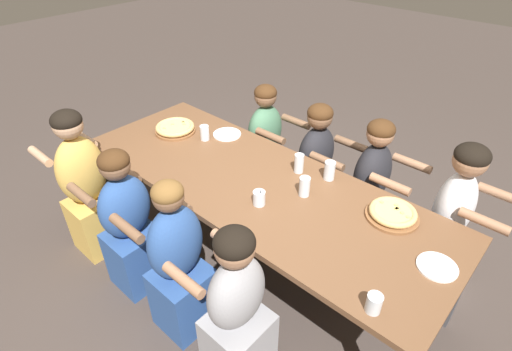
# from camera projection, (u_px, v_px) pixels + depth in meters

# --- Properties ---
(ground_plane) EXTENTS (18.00, 18.00, 0.00)m
(ground_plane) POSITION_uv_depth(u_px,v_px,m) (256.00, 260.00, 3.18)
(ground_plane) COLOR #423833
(ground_plane) RESTS_ON ground
(dining_table) EXTENTS (2.76, 0.99, 0.78)m
(dining_table) POSITION_uv_depth(u_px,v_px,m) (256.00, 189.00, 2.77)
(dining_table) COLOR brown
(dining_table) RESTS_ON ground
(pizza_board_main) EXTENTS (0.33, 0.33, 0.06)m
(pizza_board_main) POSITION_uv_depth(u_px,v_px,m) (175.00, 128.00, 3.30)
(pizza_board_main) COLOR brown
(pizza_board_main) RESTS_ON dining_table
(pizza_board_second) EXTENTS (0.32, 0.32, 0.06)m
(pizza_board_second) POSITION_uv_depth(u_px,v_px,m) (393.00, 213.00, 2.41)
(pizza_board_second) COLOR brown
(pizza_board_second) RESTS_ON dining_table
(empty_plate_a) EXTENTS (0.23, 0.23, 0.02)m
(empty_plate_a) POSITION_uv_depth(u_px,v_px,m) (227.00, 134.00, 3.27)
(empty_plate_a) COLOR white
(empty_plate_a) RESTS_ON dining_table
(empty_plate_b) EXTENTS (0.21, 0.21, 0.02)m
(empty_plate_b) POSITION_uv_depth(u_px,v_px,m) (437.00, 267.00, 2.10)
(empty_plate_b) COLOR white
(empty_plate_b) RESTS_ON dining_table
(cocktail_glass_blue) EXTENTS (0.08, 0.08, 0.12)m
(cocktail_glass_blue) POSITION_uv_depth(u_px,v_px,m) (259.00, 199.00, 2.51)
(cocktail_glass_blue) COLOR silver
(cocktail_glass_blue) RESTS_ON dining_table
(drinking_glass_a) EXTENTS (0.07, 0.07, 0.12)m
(drinking_glass_a) POSITION_uv_depth(u_px,v_px,m) (205.00, 134.00, 3.18)
(drinking_glass_a) COLOR silver
(drinking_glass_a) RESTS_ON dining_table
(drinking_glass_b) EXTENTS (0.08, 0.08, 0.13)m
(drinking_glass_b) POSITION_uv_depth(u_px,v_px,m) (329.00, 171.00, 2.73)
(drinking_glass_b) COLOR silver
(drinking_glass_b) RESTS_ON dining_table
(drinking_glass_c) EXTENTS (0.08, 0.08, 0.10)m
(drinking_glass_c) POSITION_uv_depth(u_px,v_px,m) (374.00, 304.00, 1.86)
(drinking_glass_c) COLOR silver
(drinking_glass_c) RESTS_ON dining_table
(drinking_glass_d) EXTENTS (0.07, 0.07, 0.14)m
(drinking_glass_d) POSITION_uv_depth(u_px,v_px,m) (299.00, 164.00, 2.80)
(drinking_glass_d) COLOR silver
(drinking_glass_d) RESTS_ON dining_table
(drinking_glass_e) EXTENTS (0.07, 0.07, 0.13)m
(drinking_glass_e) POSITION_uv_depth(u_px,v_px,m) (304.00, 187.00, 2.58)
(drinking_glass_e) COLOR silver
(drinking_glass_e) RESTS_ON dining_table
(diner_far_midleft) EXTENTS (0.51, 0.40, 1.11)m
(diner_far_midleft) POSITION_uv_depth(u_px,v_px,m) (265.00, 148.00, 3.62)
(diner_far_midleft) COLOR #477556
(diner_far_midleft) RESTS_ON ground
(diner_near_center) EXTENTS (0.51, 0.40, 1.16)m
(diner_near_center) POSITION_uv_depth(u_px,v_px,m) (179.00, 266.00, 2.44)
(diner_near_center) COLOR #2D5193
(diner_near_center) RESTS_ON ground
(diner_far_right) EXTENTS (0.51, 0.40, 1.19)m
(diner_far_right) POSITION_uv_depth(u_px,v_px,m) (447.00, 226.00, 2.70)
(diner_far_right) COLOR silver
(diner_far_right) RESTS_ON ground
(diner_near_midright) EXTENTS (0.51, 0.40, 1.13)m
(diner_near_midright) POSITION_uv_depth(u_px,v_px,m) (237.00, 313.00, 2.17)
(diner_near_midright) COLOR #99999E
(diner_near_midright) RESTS_ON ground
(diner_far_midright) EXTENTS (0.51, 0.40, 1.15)m
(diner_far_midright) POSITION_uv_depth(u_px,v_px,m) (369.00, 194.00, 3.04)
(diner_far_midright) COLOR #232328
(diner_far_midright) RESTS_ON ground
(diner_near_left) EXTENTS (0.51, 0.40, 1.22)m
(diner_near_left) POSITION_uv_depth(u_px,v_px,m) (87.00, 189.00, 3.01)
(diner_near_left) COLOR gold
(diner_near_left) RESTS_ON ground
(diner_far_center) EXTENTS (0.51, 0.40, 1.11)m
(diner_far_center) POSITION_uv_depth(u_px,v_px,m) (315.00, 171.00, 3.32)
(diner_far_center) COLOR #232328
(diner_far_center) RESTS_ON ground
(diner_near_midleft) EXTENTS (0.51, 0.40, 1.13)m
(diner_near_midleft) POSITION_uv_depth(u_px,v_px,m) (129.00, 227.00, 2.74)
(diner_near_midleft) COLOR #2D5193
(diner_near_midleft) RESTS_ON ground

